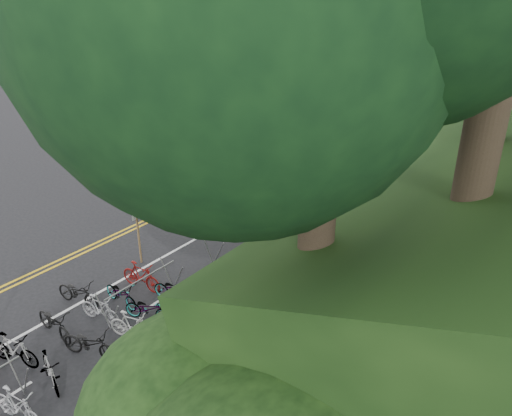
# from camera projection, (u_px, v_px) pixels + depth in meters

# --- Properties ---
(ground) EXTENTS (120.00, 120.00, 0.00)m
(ground) POSITION_uv_depth(u_px,v_px,m) (13.00, 319.00, 16.45)
(ground) COLOR black
(ground) RESTS_ON ground
(road_markings) EXTENTS (7.47, 80.00, 0.01)m
(road_markings) POSITION_uv_depth(u_px,v_px,m) (225.00, 217.00, 23.44)
(road_markings) COLOR gold
(road_markings) RESTS_ON ground
(red_curb) EXTENTS (0.25, 28.00, 0.10)m
(red_curb) POSITION_uv_depth(u_px,v_px,m) (340.00, 231.00, 22.05)
(red_curb) COLOR maroon
(red_curb) RESTS_ON ground
(bike_racks_rest) EXTENTS (1.14, 23.00, 1.17)m
(bike_racks_rest) POSITION_uv_depth(u_px,v_px,m) (301.00, 193.00, 23.91)
(bike_racks_rest) COLOR gray
(bike_racks_rest) RESTS_ON ground
(signposts_rest) EXTENTS (0.08, 18.40, 2.50)m
(signposts_rest) POSITION_uv_depth(u_px,v_px,m) (272.00, 166.00, 25.70)
(signposts_rest) COLOR brown
(signposts_rest) RESTS_ON ground
(bike_front) EXTENTS (0.90, 1.92, 0.97)m
(bike_front) POSITION_uv_depth(u_px,v_px,m) (78.00, 293.00, 16.98)
(bike_front) COLOR black
(bike_front) RESTS_ON ground
(bike_valet) EXTENTS (3.16, 8.84, 1.10)m
(bike_valet) POSITION_uv_depth(u_px,v_px,m) (71.00, 337.00, 14.88)
(bike_valet) COLOR slate
(bike_valet) RESTS_ON ground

